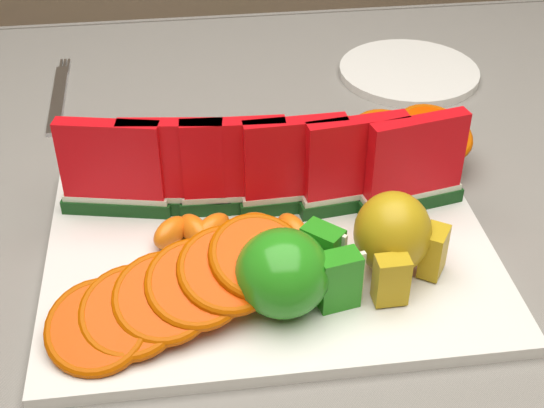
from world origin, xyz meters
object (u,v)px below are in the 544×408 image
at_px(pear_cluster, 395,237).
at_px(fork, 59,95).
at_px(platter, 270,251).
at_px(apple_cluster, 291,272).
at_px(side_plate, 409,72).

relative_size(pear_cluster, fork, 0.48).
height_order(platter, apple_cluster, apple_cluster).
relative_size(platter, fork, 2.05).
bearing_deg(fork, side_plate, 0.19).
bearing_deg(platter, pear_cluster, -25.11).
distance_m(platter, pear_cluster, 0.12).
height_order(side_plate, fork, side_plate).
bearing_deg(side_plate, apple_cluster, -118.00).
bearing_deg(side_plate, platter, -123.81).
height_order(apple_cluster, pear_cluster, pear_cluster).
xyz_separation_m(platter, fork, (-0.22, 0.33, -0.00)).
distance_m(pear_cluster, side_plate, 0.40).
bearing_deg(fork, apple_cluster, -60.79).
xyz_separation_m(platter, side_plate, (0.22, 0.34, -0.00)).
xyz_separation_m(apple_cluster, pear_cluster, (0.09, 0.03, 0.01)).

